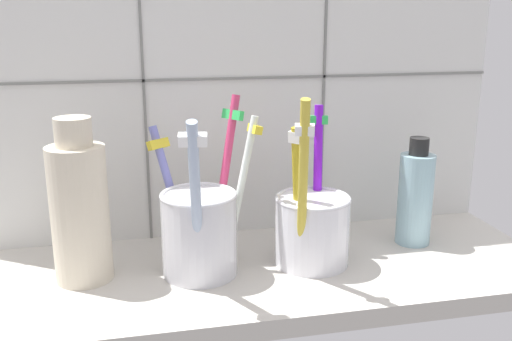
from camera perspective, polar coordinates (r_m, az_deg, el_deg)
The scene contains 6 objects.
counter_slab at distance 62.69cm, azimuth 0.10°, elevation -10.43°, with size 64.00×22.00×2.00cm, color #BCB7AD.
tile_wall_back at distance 68.44cm, azimuth -2.10°, elevation 10.52°, with size 64.00×2.20×45.00cm.
toothbrush_cup_left at distance 59.81cm, azimuth -5.63°, elevation -5.54°, with size 11.39×14.09×18.10cm.
toothbrush_cup_right at distance 62.35cm, azimuth 5.42°, elevation -5.25°, with size 8.09×11.25×18.97cm.
ceramic_vase at distance 59.70cm, azimuth -17.10°, elevation -3.62°, with size 5.73×5.73×16.70cm.
soap_bottle at distance 69.28cm, azimuth 15.53°, elevation -2.51°, with size 4.00×4.00×12.67cm.
Camera 1 is at (-12.21, -55.09, 28.32)cm, focal length 40.31 mm.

